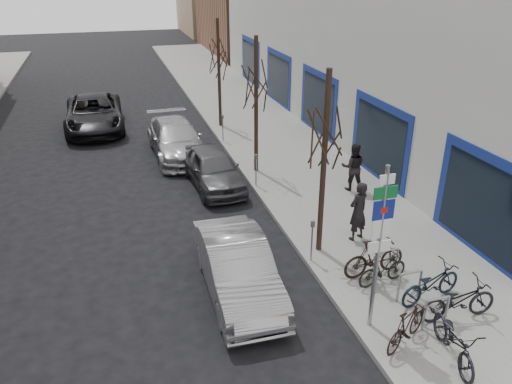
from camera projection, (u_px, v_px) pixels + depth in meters
ground at (273, 350)px, 11.24m from camera, size 120.00×120.00×0.00m
sidewalk_east at (299, 167)px, 21.07m from camera, size 5.00×70.00×0.15m
commercial_building at (475, 21)px, 27.48m from camera, size 20.00×32.00×10.00m
brick_building_far at (270, 7)px, 47.73m from camera, size 12.00×14.00×8.00m
highway_sign_pole at (380, 240)px, 10.82m from camera, size 0.55×0.10×4.20m
bike_rack at (410, 282)px, 12.47m from camera, size 0.66×2.26×0.83m
tree_near at (326, 121)px, 13.24m from camera, size 1.80×1.80×5.50m
tree_mid at (256, 74)px, 18.89m from camera, size 1.80×1.80×5.50m
tree_far at (218, 48)px, 24.54m from camera, size 1.80×1.80×5.50m
meter_front at (312, 237)px, 14.02m from camera, size 0.10×0.08×1.27m
meter_mid at (256, 167)px, 18.80m from camera, size 0.10×0.08×1.27m
meter_back at (223, 125)px, 23.59m from camera, size 0.10×0.08×1.27m
bike_near_left at (455, 337)px, 10.55m from camera, size 0.96×1.99×1.17m
bike_near_right at (407, 326)px, 11.01m from camera, size 1.63×1.19×0.97m
bike_mid_curb at (431, 281)px, 12.42m from camera, size 1.97×0.94×1.15m
bike_mid_inner at (383, 269)px, 13.10m from camera, size 1.57×0.67×0.93m
bike_far_curb at (459, 297)px, 11.77m from camera, size 1.98×0.69×1.19m
bike_far_inner at (374, 257)px, 13.45m from camera, size 1.90×0.69×1.13m
parked_car_front at (238, 268)px, 12.89m from camera, size 1.67×4.61×1.51m
parked_car_mid at (213, 168)px, 19.17m from camera, size 2.00×4.42×1.47m
parked_car_back at (176, 139)px, 22.21m from camera, size 2.32×5.36×1.54m
lane_car at (94, 113)px, 25.75m from camera, size 2.83×6.11×1.70m
pedestrian_near at (358, 211)px, 15.06m from camera, size 0.80×0.65×1.89m
pedestrian_far at (353, 167)px, 18.43m from camera, size 0.79×0.67×1.83m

